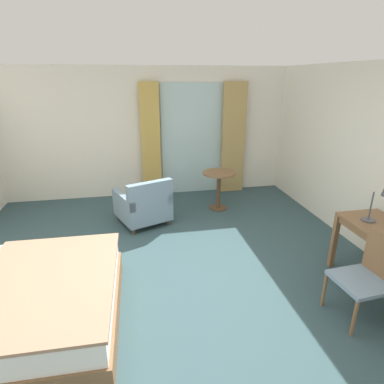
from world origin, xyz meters
TOP-DOWN VIEW (x-y plane):
  - ground at (0.00, 0.00)m, footprint 6.19×7.04m
  - wall_back at (0.00, 3.26)m, footprint 5.79×0.12m
  - balcony_glass_door at (0.87, 3.18)m, footprint 1.24×0.02m
  - curtain_panel_left at (0.03, 3.08)m, footprint 0.37×0.10m
  - curtain_panel_right at (1.71, 3.08)m, footprint 0.48×0.10m
  - bed at (-1.60, -0.36)m, footprint 2.02×1.78m
  - desk_chair at (1.89, -0.81)m, footprint 0.51×0.51m
  - desk_lamp at (2.38, -0.24)m, footprint 0.28×0.18m
  - armchair_by_window at (-0.20, 1.78)m, footprint 0.98×0.99m
  - round_cafe_table at (1.17, 2.17)m, footprint 0.59×0.59m

SIDE VIEW (x-z plane):
  - ground at x=0.00m, z-range -0.10..0.00m
  - bed at x=-1.60m, z-range -0.22..0.77m
  - armchair_by_window at x=-0.20m, z-range -0.07..0.72m
  - desk_chair at x=1.89m, z-range 0.04..0.93m
  - round_cafe_table at x=1.17m, z-range 0.16..0.86m
  - desk_lamp at x=2.38m, z-range 0.83..1.29m
  - balcony_glass_door at x=0.87m, z-range 0.00..2.21m
  - curtain_panel_left at x=0.03m, z-range 0.00..2.23m
  - curtain_panel_right at x=1.71m, z-range 0.00..2.23m
  - wall_back at x=0.00m, z-range 0.00..2.51m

